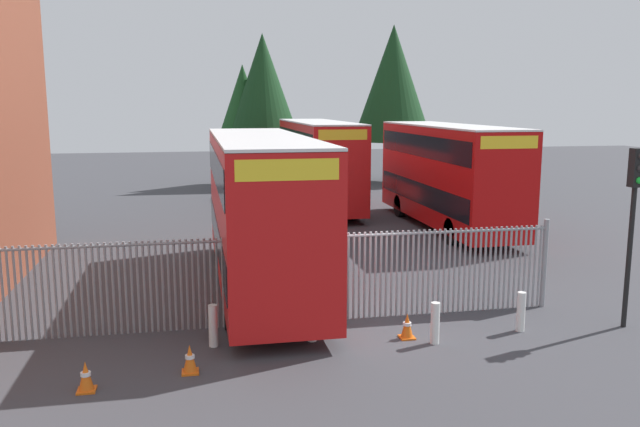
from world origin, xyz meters
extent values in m
plane|color=#3D3D42|center=(0.00, 8.00, 0.00)|extent=(100.00, 100.00, 0.00)
cylinder|color=gray|center=(-8.03, 0.00, 1.10)|extent=(0.06, 0.06, 2.20)
cylinder|color=gray|center=(-7.89, 0.00, 1.10)|extent=(0.06, 0.06, 2.20)
cylinder|color=gray|center=(-7.75, 0.00, 1.10)|extent=(0.06, 0.06, 2.20)
cylinder|color=gray|center=(-7.61, 0.00, 1.10)|extent=(0.06, 0.06, 2.20)
cylinder|color=gray|center=(-7.47, 0.00, 1.10)|extent=(0.06, 0.06, 2.20)
cylinder|color=gray|center=(-7.33, 0.00, 1.10)|extent=(0.06, 0.06, 2.20)
cylinder|color=gray|center=(-7.19, 0.00, 1.10)|extent=(0.06, 0.06, 2.20)
cylinder|color=gray|center=(-7.05, 0.00, 1.10)|extent=(0.06, 0.06, 2.20)
cylinder|color=gray|center=(-6.91, 0.00, 1.10)|extent=(0.06, 0.06, 2.20)
cylinder|color=gray|center=(-6.77, 0.00, 1.10)|extent=(0.06, 0.06, 2.20)
cylinder|color=gray|center=(-6.63, 0.00, 1.10)|extent=(0.06, 0.06, 2.20)
cylinder|color=gray|center=(-6.49, 0.00, 1.10)|extent=(0.06, 0.06, 2.20)
cylinder|color=gray|center=(-6.35, 0.00, 1.10)|extent=(0.06, 0.06, 2.20)
cylinder|color=gray|center=(-6.21, 0.00, 1.10)|extent=(0.06, 0.06, 2.20)
cylinder|color=gray|center=(-6.08, 0.00, 1.10)|extent=(0.06, 0.06, 2.20)
cylinder|color=gray|center=(-5.94, 0.00, 1.10)|extent=(0.06, 0.06, 2.20)
cylinder|color=gray|center=(-5.80, 0.00, 1.10)|extent=(0.06, 0.06, 2.20)
cylinder|color=gray|center=(-5.66, 0.00, 1.10)|extent=(0.06, 0.06, 2.20)
cylinder|color=gray|center=(-5.52, 0.00, 1.10)|extent=(0.06, 0.06, 2.20)
cylinder|color=gray|center=(-5.38, 0.00, 1.10)|extent=(0.06, 0.06, 2.20)
cylinder|color=gray|center=(-5.24, 0.00, 1.10)|extent=(0.06, 0.06, 2.20)
cylinder|color=gray|center=(-5.10, 0.00, 1.10)|extent=(0.06, 0.06, 2.20)
cylinder|color=gray|center=(-4.96, 0.00, 1.10)|extent=(0.06, 0.06, 2.20)
cylinder|color=gray|center=(-4.82, 0.00, 1.10)|extent=(0.06, 0.06, 2.20)
cylinder|color=gray|center=(-4.68, 0.00, 1.10)|extent=(0.06, 0.06, 2.20)
cylinder|color=gray|center=(-4.54, 0.00, 1.10)|extent=(0.06, 0.06, 2.20)
cylinder|color=gray|center=(-4.40, 0.00, 1.10)|extent=(0.06, 0.06, 2.20)
cylinder|color=gray|center=(-4.26, 0.00, 1.10)|extent=(0.06, 0.06, 2.20)
cylinder|color=gray|center=(-4.12, 0.00, 1.10)|extent=(0.06, 0.06, 2.20)
cylinder|color=gray|center=(-3.98, 0.00, 1.10)|extent=(0.06, 0.06, 2.20)
cylinder|color=gray|center=(-3.84, 0.00, 1.10)|extent=(0.06, 0.06, 2.20)
cylinder|color=gray|center=(-3.70, 0.00, 1.10)|extent=(0.06, 0.06, 2.20)
cylinder|color=gray|center=(-3.56, 0.00, 1.10)|extent=(0.06, 0.06, 2.20)
cylinder|color=gray|center=(-3.42, 0.00, 1.10)|extent=(0.06, 0.06, 2.20)
cylinder|color=gray|center=(-3.29, 0.00, 1.10)|extent=(0.06, 0.06, 2.20)
cylinder|color=gray|center=(-3.15, 0.00, 1.10)|extent=(0.06, 0.06, 2.20)
cylinder|color=gray|center=(-3.01, 0.00, 1.10)|extent=(0.06, 0.06, 2.20)
cylinder|color=gray|center=(-2.87, 0.00, 1.10)|extent=(0.06, 0.06, 2.20)
cylinder|color=gray|center=(-2.73, 0.00, 1.10)|extent=(0.06, 0.06, 2.20)
cylinder|color=gray|center=(-2.59, 0.00, 1.10)|extent=(0.06, 0.06, 2.20)
cylinder|color=gray|center=(-2.45, 0.00, 1.10)|extent=(0.06, 0.06, 2.20)
cylinder|color=gray|center=(-2.31, 0.00, 1.10)|extent=(0.06, 0.06, 2.20)
cylinder|color=gray|center=(-2.17, 0.00, 1.10)|extent=(0.06, 0.06, 2.20)
cylinder|color=gray|center=(-2.03, 0.00, 1.10)|extent=(0.06, 0.06, 2.20)
cylinder|color=gray|center=(-1.89, 0.00, 1.10)|extent=(0.06, 0.06, 2.20)
cylinder|color=gray|center=(-1.75, 0.00, 1.10)|extent=(0.06, 0.06, 2.20)
cylinder|color=gray|center=(-1.61, 0.00, 1.10)|extent=(0.06, 0.06, 2.20)
cylinder|color=gray|center=(-1.47, 0.00, 1.10)|extent=(0.06, 0.06, 2.20)
cylinder|color=gray|center=(-1.33, 0.00, 1.10)|extent=(0.06, 0.06, 2.20)
cylinder|color=gray|center=(-1.19, 0.00, 1.10)|extent=(0.06, 0.06, 2.20)
cylinder|color=gray|center=(-1.05, 0.00, 1.10)|extent=(0.06, 0.06, 2.20)
cylinder|color=gray|center=(-0.91, 0.00, 1.10)|extent=(0.06, 0.06, 2.20)
cylinder|color=gray|center=(-0.77, 0.00, 1.10)|extent=(0.06, 0.06, 2.20)
cylinder|color=gray|center=(-0.63, 0.00, 1.10)|extent=(0.06, 0.06, 2.20)
cylinder|color=gray|center=(-0.49, 0.00, 1.10)|extent=(0.06, 0.06, 2.20)
cylinder|color=gray|center=(-0.36, 0.00, 1.10)|extent=(0.06, 0.06, 2.20)
cylinder|color=gray|center=(-0.22, 0.00, 1.10)|extent=(0.06, 0.06, 2.20)
cylinder|color=gray|center=(-0.08, 0.00, 1.10)|extent=(0.06, 0.06, 2.20)
cylinder|color=gray|center=(0.06, 0.00, 1.10)|extent=(0.06, 0.06, 2.20)
cylinder|color=gray|center=(0.20, 0.00, 1.10)|extent=(0.06, 0.06, 2.20)
cylinder|color=gray|center=(0.34, 0.00, 1.10)|extent=(0.06, 0.06, 2.20)
cylinder|color=gray|center=(0.48, 0.00, 1.10)|extent=(0.06, 0.06, 2.20)
cylinder|color=gray|center=(0.62, 0.00, 1.10)|extent=(0.06, 0.06, 2.20)
cylinder|color=gray|center=(0.76, 0.00, 1.10)|extent=(0.06, 0.06, 2.20)
cylinder|color=gray|center=(0.90, 0.00, 1.10)|extent=(0.06, 0.06, 2.20)
cylinder|color=gray|center=(1.04, 0.00, 1.10)|extent=(0.06, 0.06, 2.20)
cylinder|color=gray|center=(1.18, 0.00, 1.10)|extent=(0.06, 0.06, 2.20)
cylinder|color=gray|center=(1.32, 0.00, 1.10)|extent=(0.06, 0.06, 2.20)
cylinder|color=gray|center=(1.46, 0.00, 1.10)|extent=(0.06, 0.06, 2.20)
cylinder|color=gray|center=(1.60, 0.00, 1.10)|extent=(0.06, 0.06, 2.20)
cylinder|color=gray|center=(1.74, 0.00, 1.10)|extent=(0.06, 0.06, 2.20)
cylinder|color=gray|center=(1.88, 0.00, 1.10)|extent=(0.06, 0.06, 2.20)
cylinder|color=gray|center=(2.02, 0.00, 1.10)|extent=(0.06, 0.06, 2.20)
cylinder|color=gray|center=(2.16, 0.00, 1.10)|extent=(0.06, 0.06, 2.20)
cylinder|color=gray|center=(2.30, 0.00, 1.10)|extent=(0.06, 0.06, 2.20)
cylinder|color=gray|center=(2.43, 0.00, 1.10)|extent=(0.06, 0.06, 2.20)
cylinder|color=gray|center=(2.57, 0.00, 1.10)|extent=(0.06, 0.06, 2.20)
cylinder|color=gray|center=(2.71, 0.00, 1.10)|extent=(0.06, 0.06, 2.20)
cylinder|color=gray|center=(2.85, 0.00, 1.10)|extent=(0.06, 0.06, 2.20)
cylinder|color=gray|center=(2.99, 0.00, 1.10)|extent=(0.06, 0.06, 2.20)
cylinder|color=gray|center=(3.13, 0.00, 1.10)|extent=(0.06, 0.06, 2.20)
cylinder|color=gray|center=(3.27, 0.00, 1.10)|extent=(0.06, 0.06, 2.20)
cylinder|color=gray|center=(3.41, 0.00, 1.10)|extent=(0.06, 0.06, 2.20)
cylinder|color=gray|center=(3.55, 0.00, 1.10)|extent=(0.06, 0.06, 2.20)
cylinder|color=gray|center=(3.69, 0.00, 1.10)|extent=(0.06, 0.06, 2.20)
cylinder|color=gray|center=(3.83, 0.00, 1.10)|extent=(0.06, 0.06, 2.20)
cylinder|color=gray|center=(3.97, 0.00, 1.10)|extent=(0.06, 0.06, 2.20)
cylinder|color=gray|center=(4.11, 0.00, 1.10)|extent=(0.06, 0.06, 2.20)
cylinder|color=gray|center=(4.25, 0.00, 1.10)|extent=(0.06, 0.06, 2.20)
cylinder|color=gray|center=(4.39, 0.00, 1.10)|extent=(0.06, 0.06, 2.20)
cylinder|color=gray|center=(4.53, 0.00, 1.10)|extent=(0.06, 0.06, 2.20)
cylinder|color=gray|center=(4.67, 0.00, 1.10)|extent=(0.06, 0.06, 2.20)
cylinder|color=gray|center=(4.81, 0.00, 1.10)|extent=(0.06, 0.06, 2.20)
cylinder|color=gray|center=(4.95, 0.00, 1.10)|extent=(0.06, 0.06, 2.20)
cylinder|color=gray|center=(5.09, 0.00, 1.10)|extent=(0.06, 0.06, 2.20)
cylinder|color=gray|center=(5.22, 0.00, 1.10)|extent=(0.06, 0.06, 2.20)
cylinder|color=gray|center=(-1.61, 0.00, 2.12)|extent=(13.67, 0.07, 0.07)
cylinder|color=gray|center=(5.22, 0.00, 1.18)|extent=(0.14, 0.14, 2.35)
cube|color=red|center=(-1.89, 3.21, 2.35)|extent=(2.50, 10.80, 4.00)
cube|color=black|center=(-1.89, 3.21, 1.55)|extent=(2.54, 10.37, 0.90)
cube|color=black|center=(-1.89, 3.21, 3.55)|extent=(2.54, 10.37, 0.90)
cube|color=yellow|center=(-1.89, -2.14, 4.00)|extent=(2.12, 0.12, 0.44)
cube|color=silver|center=(-1.89, 3.21, 4.38)|extent=(2.50, 10.80, 0.08)
cylinder|color=black|center=(-2.99, -0.14, 0.52)|extent=(0.30, 1.04, 1.04)
cylinder|color=black|center=(-0.79, -0.14, 0.52)|extent=(0.30, 1.04, 1.04)
cylinder|color=black|center=(-2.99, 6.18, 0.52)|extent=(0.30, 1.04, 1.04)
cylinder|color=black|center=(-0.79, 6.18, 0.52)|extent=(0.30, 1.04, 1.04)
cube|color=#B70C0C|center=(6.91, 10.86, 2.35)|extent=(2.50, 10.80, 4.00)
cube|color=black|center=(6.91, 10.86, 1.55)|extent=(2.54, 10.37, 0.90)
cube|color=black|center=(6.91, 10.86, 3.55)|extent=(2.54, 10.37, 0.90)
cube|color=yellow|center=(6.91, 5.51, 4.00)|extent=(2.12, 0.12, 0.44)
cube|color=silver|center=(6.91, 10.86, 4.38)|extent=(2.50, 10.80, 0.08)
cylinder|color=black|center=(5.81, 7.51, 0.52)|extent=(0.30, 1.04, 1.04)
cylinder|color=black|center=(8.01, 7.51, 0.52)|extent=(0.30, 1.04, 1.04)
cylinder|color=black|center=(5.81, 13.83, 0.52)|extent=(0.30, 1.04, 1.04)
cylinder|color=black|center=(8.01, 13.83, 0.52)|extent=(0.30, 1.04, 1.04)
cube|color=red|center=(2.51, 17.11, 2.35)|extent=(2.50, 10.80, 4.00)
cube|color=black|center=(2.51, 17.11, 1.55)|extent=(2.54, 10.37, 0.90)
cube|color=black|center=(2.51, 17.11, 3.55)|extent=(2.54, 10.37, 0.90)
cube|color=yellow|center=(2.51, 11.76, 4.00)|extent=(2.12, 0.12, 0.44)
cube|color=silver|center=(2.51, 17.11, 4.38)|extent=(2.50, 10.80, 0.08)
cylinder|color=black|center=(1.41, 13.76, 0.52)|extent=(0.30, 1.04, 1.04)
cylinder|color=black|center=(3.61, 13.76, 0.52)|extent=(0.30, 1.04, 1.04)
cylinder|color=black|center=(1.41, 20.08, 0.52)|extent=(0.30, 1.04, 1.04)
cylinder|color=black|center=(3.61, 20.08, 0.52)|extent=(0.30, 1.04, 1.04)
cylinder|color=silver|center=(-3.44, -1.20, 0.47)|extent=(0.20, 0.20, 0.95)
cylinder|color=silver|center=(-1.23, -1.32, 0.47)|extent=(0.20, 0.20, 0.95)
cylinder|color=silver|center=(1.44, -1.99, 0.47)|extent=(0.20, 0.20, 0.95)
cylinder|color=silver|center=(3.72, -1.63, 0.47)|extent=(0.20, 0.20, 0.95)
cube|color=orange|center=(0.94, -1.56, 0.02)|extent=(0.34, 0.34, 0.04)
cone|color=orange|center=(0.94, -1.56, 0.32)|extent=(0.28, 0.28, 0.55)
cylinder|color=white|center=(0.94, -1.56, 0.34)|extent=(0.19, 0.19, 0.07)
cube|color=orange|center=(-5.85, -3.03, 0.02)|extent=(0.34, 0.34, 0.04)
cone|color=orange|center=(-5.85, -3.03, 0.32)|extent=(0.28, 0.28, 0.55)
cylinder|color=white|center=(-5.85, -3.03, 0.34)|extent=(0.19, 0.19, 0.07)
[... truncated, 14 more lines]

